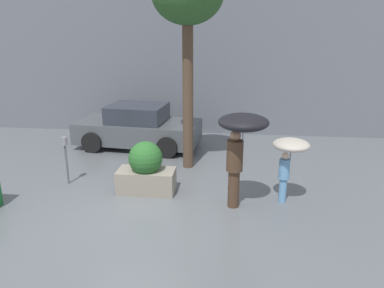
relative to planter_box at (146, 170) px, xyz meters
The scene contains 8 objects.
ground_plane 1.17m from the planter_box, 90.51° to the right, with size 40.00×40.00×0.00m, color slate.
building_facade 5.99m from the planter_box, 90.10° to the left, with size 18.00×0.30×6.00m.
planter_box is the anchor object (origin of this frame).
person_adult 2.49m from the planter_box, 15.10° to the right, with size 1.04×1.04×2.08m.
person_child 3.30m from the planter_box, ahead, with size 0.79×0.79×1.48m.
parked_car_near 3.63m from the planter_box, 106.77° to the left, with size 4.08×2.27×1.39m.
street_tree 4.32m from the planter_box, 66.14° to the left, with size 1.81×1.81×5.34m.
parking_meter 2.11m from the planter_box, behind, with size 0.14×0.14×1.21m.
Camera 1 is at (1.96, -7.02, 3.76)m, focal length 35.00 mm.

